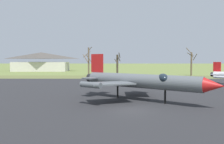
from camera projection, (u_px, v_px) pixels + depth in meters
ground_plane at (131, 110)px, 21.94m from camera, size 600.00×600.00×0.00m
asphalt_apron at (125, 91)px, 35.71m from camera, size 75.39×45.95×0.05m
grass_verge_strip at (120, 77)px, 64.64m from camera, size 135.39×12.00×0.06m
jet_fighter_front_left at (141, 81)px, 26.78m from camera, size 15.41×13.38×5.80m
bare_tree_far_left at (88, 61)px, 69.83m from camera, size 3.06×3.65×9.14m
bare_tree_left_of_center at (117, 64)px, 70.44m from camera, size 2.09×1.63×7.37m
bare_tree_center at (191, 62)px, 70.94m from camera, size 3.28×3.24×8.91m
visitor_building at (41, 62)px, 100.01m from camera, size 24.79×12.32×8.43m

